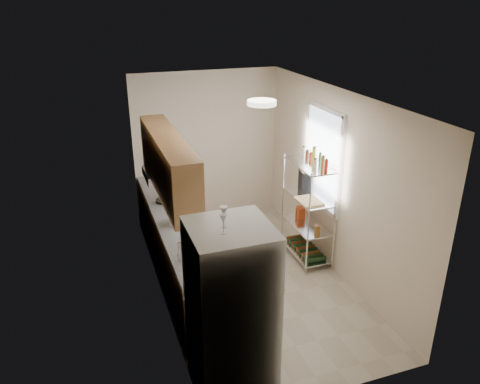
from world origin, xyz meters
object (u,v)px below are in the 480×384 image
object	(u,v)px
refrigerator	(231,312)
frying_pan_large	(163,201)
cutting_board	(309,201)
espresso_machine	(305,179)
rice_cooker	(178,217)

from	to	relation	value
refrigerator	frying_pan_large	xyz separation A→B (m)	(-0.12, 2.82, 0.01)
refrigerator	cutting_board	bearing A→B (deg)	46.69
frying_pan_large	cutting_board	xyz separation A→B (m)	(1.90, -0.93, 0.10)
frying_pan_large	espresso_machine	distance (m)	2.15
espresso_machine	refrigerator	bearing A→B (deg)	-117.31
refrigerator	espresso_machine	bearing A→B (deg)	50.57
refrigerator	rice_cooker	world-z (taller)	refrigerator
espresso_machine	rice_cooker	bearing A→B (deg)	-158.10
frying_pan_large	cutting_board	size ratio (longest dim) A/B	0.59
rice_cooker	frying_pan_large	xyz separation A→B (m)	(-0.06, 0.77, -0.08)
rice_cooker	cutting_board	world-z (taller)	rice_cooker
rice_cooker	espresso_machine	world-z (taller)	espresso_machine
frying_pan_large	cutting_board	world-z (taller)	cutting_board
cutting_board	refrigerator	bearing A→B (deg)	-133.31
frying_pan_large	espresso_machine	xyz separation A→B (m)	(2.10, -0.42, 0.23)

